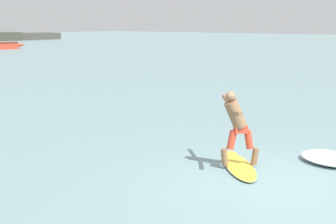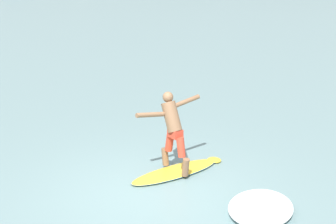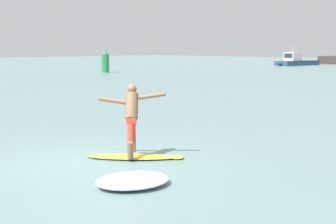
{
  "view_description": "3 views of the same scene",
  "coord_description": "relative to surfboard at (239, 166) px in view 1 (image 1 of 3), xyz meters",
  "views": [
    {
      "loc": [
        -7.99,
        -3.6,
        3.02
      ],
      "look_at": [
        0.42,
        2.75,
        0.97
      ],
      "focal_mm": 50.0,
      "sensor_mm": 36.0,
      "label": 1
    },
    {
      "loc": [
        1.09,
        -7.55,
        4.0
      ],
      "look_at": [
        0.06,
        2.63,
        0.69
      ],
      "focal_mm": 50.0,
      "sensor_mm": 36.0,
      "label": 2
    },
    {
      "loc": [
        7.95,
        -5.86,
        2.43
      ],
      "look_at": [
        -0.09,
        2.5,
        0.82
      ],
      "focal_mm": 50.0,
      "sensor_mm": 36.0,
      "label": 3
    }
  ],
  "objects": [
    {
      "name": "ground_plane",
      "position": [
        -0.41,
        -0.88,
        -0.03
      ],
      "size": [
        200.0,
        200.0,
        0.0
      ],
      "primitive_type": "plane",
      "color": "gray"
    },
    {
      "name": "surfboard",
      "position": [
        0.0,
        0.0,
        0.0
      ],
      "size": [
        1.92,
        1.74,
        0.2
      ],
      "color": "yellow",
      "rests_on": "ground"
    },
    {
      "name": "surfer",
      "position": [
        -0.09,
        0.04,
        0.94
      ],
      "size": [
        1.16,
        1.09,
        1.56
      ],
      "color": "brown",
      "rests_on": "surfboard"
    },
    {
      "name": "wave_foam_at_tail",
      "position": [
        1.52,
        -1.39,
        0.06
      ],
      "size": [
        1.46,
        1.62,
        0.18
      ],
      "color": "white",
      "rests_on": "ground"
    }
  ]
}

